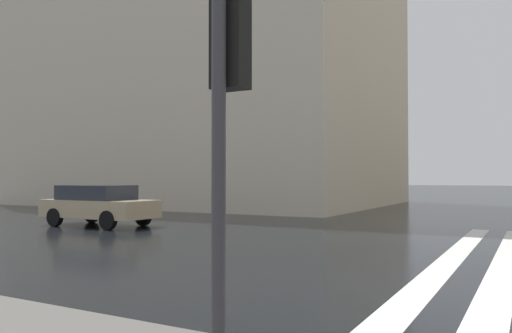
# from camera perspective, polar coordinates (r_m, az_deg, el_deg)

# --- Properties ---
(ground_plane) EXTENTS (220.00, 220.00, 0.00)m
(ground_plane) POSITION_cam_1_polar(r_m,az_deg,el_deg) (7.32, 25.08, -14.36)
(ground_plane) COLOR black
(haussmann_block_mid) EXTENTS (16.17, 21.78, 20.00)m
(haussmann_block_mid) POSITION_cam_1_polar(r_m,az_deg,el_deg) (34.30, -4.80, 12.42)
(haussmann_block_mid) COLOR beige
(haussmann_block_mid) RESTS_ON ground_plane
(traffic_signal_post) EXTENTS (0.44, 0.30, 3.13)m
(traffic_signal_post) POSITION_cam_1_polar(r_m,az_deg,el_deg) (4.31, -3.32, 8.58)
(traffic_signal_post) COLOR #333338
(traffic_signal_post) RESTS_ON sidewalk_pavement
(car_champagne) EXTENTS (1.85, 4.10, 1.41)m
(car_champagne) POSITION_cam_1_polar(r_m,az_deg,el_deg) (18.30, -17.43, -4.09)
(car_champagne) COLOR tan
(car_champagne) RESTS_ON ground_plane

